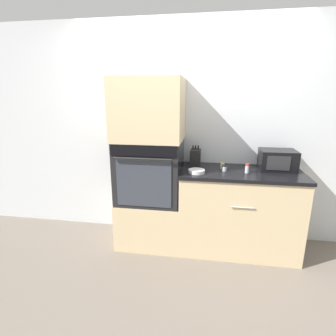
% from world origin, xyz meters
% --- Properties ---
extents(ground_plane, '(12.00, 12.00, 0.00)m').
position_xyz_m(ground_plane, '(0.00, 0.00, 0.00)').
color(ground_plane, '#6B6056').
extents(wall_back, '(8.00, 0.05, 2.50)m').
position_xyz_m(wall_back, '(0.00, 0.63, 1.25)').
color(wall_back, silver).
rests_on(wall_back, ground_plane).
extents(oven_cabinet_base, '(0.72, 0.60, 0.53)m').
position_xyz_m(oven_cabinet_base, '(-0.36, 0.30, 0.27)').
color(oven_cabinet_base, beige).
rests_on(oven_cabinet_base, ground_plane).
extents(wall_oven, '(0.69, 0.64, 0.68)m').
position_xyz_m(wall_oven, '(-0.36, 0.30, 0.87)').
color(wall_oven, black).
rests_on(wall_oven, oven_cabinet_base).
extents(oven_cabinet_upper, '(0.72, 0.60, 0.64)m').
position_xyz_m(oven_cabinet_upper, '(-0.36, 0.30, 1.53)').
color(oven_cabinet_upper, beige).
rests_on(oven_cabinet_upper, wall_oven).
extents(counter_unit, '(1.27, 0.63, 0.91)m').
position_xyz_m(counter_unit, '(0.63, 0.30, 0.46)').
color(counter_unit, beige).
rests_on(counter_unit, ground_plane).
extents(microwave, '(0.36, 0.29, 0.21)m').
position_xyz_m(microwave, '(1.00, 0.40, 1.02)').
color(microwave, black).
rests_on(microwave, counter_unit).
extents(knife_block, '(0.12, 0.14, 0.23)m').
position_xyz_m(knife_block, '(0.13, 0.45, 1.00)').
color(knife_block, black).
rests_on(knife_block, counter_unit).
extents(bowl, '(0.17, 0.17, 0.04)m').
position_xyz_m(bowl, '(0.16, 0.15, 0.93)').
color(bowl, white).
rests_on(bowl, counter_unit).
extents(condiment_jar_near, '(0.05, 0.05, 0.06)m').
position_xyz_m(condiment_jar_near, '(0.43, 0.35, 0.94)').
color(condiment_jar_near, silver).
rests_on(condiment_jar_near, counter_unit).
extents(condiment_jar_mid, '(0.04, 0.04, 0.10)m').
position_xyz_m(condiment_jar_mid, '(0.67, 0.23, 0.96)').
color(condiment_jar_mid, silver).
rests_on(condiment_jar_mid, counter_unit).
extents(condiment_jar_far, '(0.05, 0.05, 0.06)m').
position_xyz_m(condiment_jar_far, '(0.45, 0.27, 0.94)').
color(condiment_jar_far, silver).
rests_on(condiment_jar_far, counter_unit).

